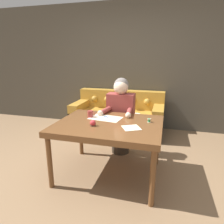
{
  "coord_description": "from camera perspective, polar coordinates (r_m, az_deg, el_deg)",
  "views": [
    {
      "loc": [
        0.75,
        -2.11,
        1.52
      ],
      "look_at": [
        0.09,
        0.3,
        0.82
      ],
      "focal_mm": 32.0,
      "sensor_mm": 36.0,
      "label": 1
    }
  ],
  "objects": [
    {
      "name": "dining_table",
      "position": [
        2.5,
        -0.92,
        -4.62
      ],
      "size": [
        1.3,
        1.01,
        0.72
      ],
      "color": "brown",
      "rests_on": "ground_plane"
    },
    {
      "name": "wall_back",
      "position": [
        4.35,
        5.51,
        12.66
      ],
      "size": [
        8.0,
        0.06,
        2.6
      ],
      "color": "#474238",
      "rests_on": "ground_plane"
    },
    {
      "name": "ground_plane",
      "position": [
        2.71,
        -3.73,
        -18.55
      ],
      "size": [
        16.0,
        16.0,
        0.0
      ],
      "primitive_type": "plane",
      "color": "#846647"
    },
    {
      "name": "couch",
      "position": [
        4.14,
        1.81,
        -1.51
      ],
      "size": [
        1.81,
        0.85,
        0.82
      ],
      "color": "#B7842D",
      "rests_on": "ground_plane"
    },
    {
      "name": "thread_spool",
      "position": [
        2.54,
        10.56,
        -2.38
      ],
      "size": [
        0.04,
        0.04,
        0.05
      ],
      "color": "#338C4C",
      "rests_on": "dining_table"
    },
    {
      "name": "pin_cushion",
      "position": [
        2.38,
        -5.49,
        -3.21
      ],
      "size": [
        0.07,
        0.07,
        0.07
      ],
      "color": "#4C3828",
      "rests_on": "dining_table"
    },
    {
      "name": "scissors",
      "position": [
        2.7,
        -1.36,
        -1.54
      ],
      "size": [
        0.19,
        0.1,
        0.01
      ],
      "color": "silver",
      "rests_on": "dining_table"
    },
    {
      "name": "pattern_paper_main",
      "position": [
        2.67,
        -1.91,
        -1.73
      ],
      "size": [
        0.45,
        0.32,
        0.0
      ],
      "color": "beige",
      "rests_on": "dining_table"
    },
    {
      "name": "person",
      "position": [
        3.12,
        2.48,
        -0.94
      ],
      "size": [
        0.48,
        0.58,
        1.21
      ],
      "color": "#33281E",
      "rests_on": "ground_plane"
    },
    {
      "name": "mug",
      "position": [
        2.71,
        -6.18,
        -0.56
      ],
      "size": [
        0.11,
        0.08,
        0.09
      ],
      "color": "#9E3833",
      "rests_on": "dining_table"
    },
    {
      "name": "pattern_paper_offcut",
      "position": [
        2.32,
        5.54,
        -4.51
      ],
      "size": [
        0.26,
        0.26,
        0.0
      ],
      "color": "beige",
      "rests_on": "dining_table"
    }
  ]
}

